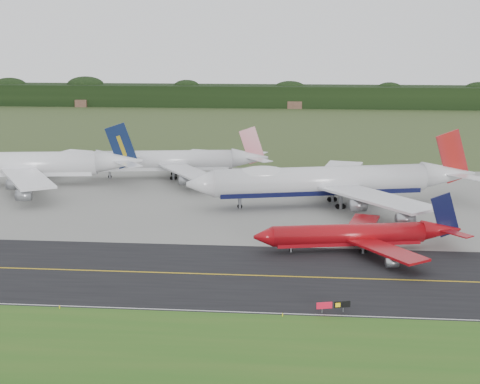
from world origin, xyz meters
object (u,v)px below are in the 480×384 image
jet_star_tail (173,161)px  taxiway_sign (333,305)px  jet_ba_747 (331,181)px  jet_red_737 (360,235)px  jet_navy_gold (23,165)px

jet_star_tail → taxiway_sign: 101.16m
jet_ba_747 → jet_red_737: size_ratio=1.76×
taxiway_sign → jet_ba_747: bearing=87.8°
jet_red_737 → jet_navy_gold: size_ratio=0.61×
jet_red_737 → taxiway_sign: (-6.35, -30.07, -1.78)m
jet_ba_747 → jet_navy_gold: size_ratio=1.07×
jet_red_737 → jet_navy_gold: 98.89m
taxiway_sign → jet_navy_gold: bearing=134.9°
jet_navy_gold → jet_red_737: bearing=-30.0°
jet_red_737 → jet_star_tail: 78.23m
jet_ba_747 → jet_navy_gold: 83.15m
jet_red_737 → taxiway_sign: 30.79m
jet_red_737 → taxiway_sign: size_ratio=7.99×
jet_navy_gold → jet_ba_747: bearing=-10.8°
jet_ba_747 → taxiway_sign: (-2.41, -63.88, -4.84)m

